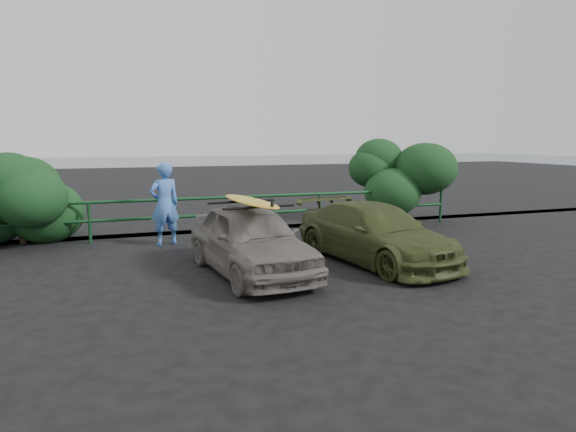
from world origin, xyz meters
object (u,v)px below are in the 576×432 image
olive_vehicle (375,233)px  man (165,204)px  surfboard (250,201)px  guardrail (213,216)px  sedan (251,240)px

olive_vehicle → man: (-3.87, 3.21, 0.39)m
surfboard → man: bearing=104.3°
olive_vehicle → man: size_ratio=2.09×
guardrail → sedan: sedan is taller
olive_vehicle → man: man is taller
man → surfboard: (1.21, -3.29, 0.39)m
olive_vehicle → sedan: bearing=171.9°
sedan → man: man is taller
guardrail → surfboard: (-0.08, -4.01, 0.86)m
sedan → surfboard: surfboard is taller
sedan → olive_vehicle: bearing=-4.2°
guardrail → surfboard: bearing=-91.1°
guardrail → olive_vehicle: olive_vehicle is taller
guardrail → sedan: 4.01m
sedan → olive_vehicle: 2.66m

